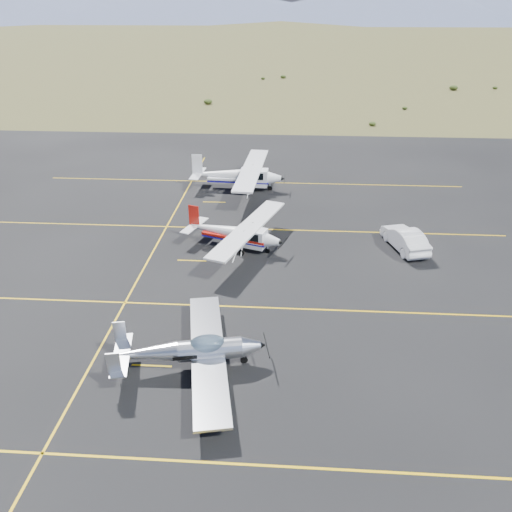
% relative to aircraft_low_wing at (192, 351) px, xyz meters
% --- Properties ---
extents(ground, '(1600.00, 1600.00, 0.00)m').
position_rel_aircraft_low_wing_xyz_m(ground, '(0.93, 3.48, -1.03)').
color(ground, '#383D1C').
rests_on(ground, ground).
extents(apron, '(72.00, 72.00, 0.02)m').
position_rel_aircraft_low_wing_xyz_m(apron, '(0.93, 10.48, -1.03)').
color(apron, black).
rests_on(apron, ground).
extents(aircraft_low_wing, '(7.22, 9.94, 2.15)m').
position_rel_aircraft_low_wing_xyz_m(aircraft_low_wing, '(0.00, 0.00, 0.00)').
color(aircraft_low_wing, silver).
rests_on(aircraft_low_wing, apron).
extents(aircraft_cessna, '(7.39, 10.52, 2.70)m').
position_rel_aircraft_low_wing_xyz_m(aircraft_cessna, '(0.68, 13.24, 0.17)').
color(aircraft_cessna, silver).
rests_on(aircraft_cessna, apron).
extents(aircraft_plain, '(7.54, 12.58, 3.18)m').
position_rel_aircraft_low_wing_xyz_m(aircraft_plain, '(-0.25, 25.45, 0.38)').
color(aircraft_plain, white).
rests_on(aircraft_plain, apron).
extents(sedan, '(2.87, 5.02, 1.56)m').
position_rel_aircraft_low_wing_xyz_m(sedan, '(12.78, 13.82, -0.24)').
color(sedan, white).
rests_on(sedan, apron).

